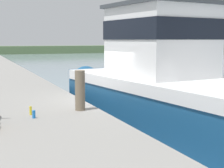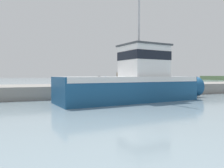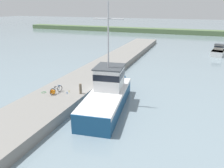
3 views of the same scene
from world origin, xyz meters
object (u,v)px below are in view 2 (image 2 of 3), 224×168
(fishing_boat_main, at_px, (136,81))
(bicycle_touring, at_px, (99,81))
(mooring_post, at_px, (118,79))
(water_bottle_on_curb, at_px, (107,84))
(water_bottle_by_bike, at_px, (112,83))

(fishing_boat_main, relative_size, bicycle_touring, 7.04)
(bicycle_touring, distance_m, mooring_post, 2.65)
(water_bottle_on_curb, xyz_separation_m, water_bottle_by_bike, (-0.01, 0.41, 0.01))
(water_bottle_by_bike, bearing_deg, water_bottle_on_curb, -88.23)
(bicycle_touring, bearing_deg, water_bottle_by_bike, 47.66)
(fishing_boat_main, relative_size, water_bottle_on_curb, 62.20)
(fishing_boat_main, bearing_deg, mooring_post, 174.93)
(bicycle_touring, distance_m, water_bottle_on_curb, 1.26)
(fishing_boat_main, bearing_deg, bicycle_touring, -176.76)
(fishing_boat_main, xyz_separation_m, water_bottle_on_curb, (-4.32, -0.64, -0.36))
(mooring_post, bearing_deg, bicycle_touring, -159.50)
(fishing_boat_main, bearing_deg, water_bottle_by_bike, 175.26)
(bicycle_touring, bearing_deg, fishing_boat_main, 22.50)
(bicycle_touring, height_order, water_bottle_by_bike, bicycle_touring)
(fishing_boat_main, distance_m, water_bottle_on_curb, 4.39)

